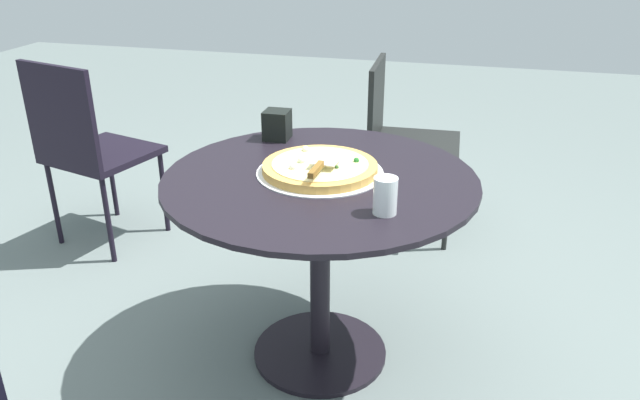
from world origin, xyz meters
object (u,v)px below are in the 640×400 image
Objects in this scene: patio_table at (320,221)px; pizza_on_tray at (320,168)px; pizza_server at (321,165)px; drinking_cup at (385,196)px; napkin_dispenser at (277,125)px; patio_chair_far at (87,143)px; patio_chair_near at (400,133)px.

pizza_on_tray reaches higher than patio_table.
patio_table is 0.22m from pizza_server.
pizza_server is 0.28m from drinking_cup.
drinking_cup is at bearing 131.31° from napkin_dispenser.
pizza_on_tray is 1.33m from patio_chair_far.
pizza_on_tray is 0.37m from napkin_dispenser.
patio_table is at bearing 105.61° from pizza_on_tray.
patio_table is 1.13× the size of patio_chair_far.
napkin_dispenser is 0.12× the size of patio_chair_far.
pizza_on_tray is at bearing -72.92° from pizza_server.
patio_chair_far is (1.24, -0.58, -0.24)m from pizza_server.
patio_table is 0.18m from pizza_on_tray.
patio_chair_near is at bearing -96.62° from pizza_on_tray.
patio_table is at bearing 156.39° from patio_chair_far.
patio_chair_near reaches higher than drinking_cup.
napkin_dispenser is (0.26, -0.35, -0.00)m from pizza_server.
patio_chair_far reaches higher than patio_chair_near.
patio_table is at bearing -41.38° from drinking_cup.
patio_chair_near is (-0.36, -0.75, -0.24)m from napkin_dispenser.
pizza_on_tray is 0.49× the size of patio_chair_near.
patio_table is 4.71× the size of pizza_server.
pizza_server is 0.25× the size of patio_chair_near.
pizza_on_tray is 0.46× the size of patio_chair_far.
patio_chair_far reaches higher than pizza_server.
patio_chair_near reaches higher than pizza_on_tray.
pizza_server is at bearing 154.97° from patio_chair_far.
patio_chair_far reaches higher than pizza_on_tray.
patio_table is 1.07m from patio_chair_near.
pizza_server reaches higher than patio_table.
patio_chair_far reaches higher than patio_table.
patio_chair_near is at bearing -116.98° from napkin_dispenser.
napkin_dispenser is 0.13× the size of patio_chair_near.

